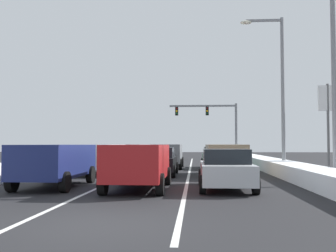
{
  "coord_description": "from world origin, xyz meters",
  "views": [
    {
      "loc": [
        2.05,
        -8.3,
        1.7
      ],
      "look_at": [
        -0.48,
        28.37,
        3.38
      ],
      "focal_mm": 42.1,
      "sensor_mm": 36.0,
      "label": 1
    }
  ],
  "objects_px": {
    "suv_red_center_lane_nearest": "(139,162)",
    "traffic_light_gantry": "(215,119)",
    "suv_tan_right_lane_second": "(225,157)",
    "suv_navy_left_lane_nearest": "(56,161)",
    "suv_gray_center_lane_third": "(167,154)",
    "street_lamp_right_near": "(326,58)",
    "sedan_green_right_lane_third": "(216,157)",
    "suv_charcoal_left_lane_third": "(122,153)",
    "sedan_silver_right_lane_nearest": "(225,169)",
    "sedan_black_center_lane_second": "(159,161)",
    "suv_white_left_lane_second": "(101,156)",
    "street_lamp_right_mid": "(277,81)"
  },
  "relations": [
    {
      "from": "suv_white_left_lane_second",
      "to": "traffic_light_gantry",
      "type": "height_order",
      "value": "traffic_light_gantry"
    },
    {
      "from": "street_lamp_right_mid",
      "to": "sedan_green_right_lane_third",
      "type": "bearing_deg",
      "value": 138.59
    },
    {
      "from": "suv_red_center_lane_nearest",
      "to": "suv_gray_center_lane_third",
      "type": "relative_size",
      "value": 1.0
    },
    {
      "from": "suv_tan_right_lane_second",
      "to": "traffic_light_gantry",
      "type": "bearing_deg",
      "value": 88.43
    },
    {
      "from": "sedan_silver_right_lane_nearest",
      "to": "street_lamp_right_near",
      "type": "bearing_deg",
      "value": 26.77
    },
    {
      "from": "suv_red_center_lane_nearest",
      "to": "street_lamp_right_mid",
      "type": "distance_m",
      "value": 12.9
    },
    {
      "from": "suv_navy_left_lane_nearest",
      "to": "suv_white_left_lane_second",
      "type": "relative_size",
      "value": 1.0
    },
    {
      "from": "sedan_silver_right_lane_nearest",
      "to": "suv_charcoal_left_lane_third",
      "type": "height_order",
      "value": "suv_charcoal_left_lane_third"
    },
    {
      "from": "suv_red_center_lane_nearest",
      "to": "sedan_black_center_lane_second",
      "type": "distance_m",
      "value": 6.8
    },
    {
      "from": "suv_tan_right_lane_second",
      "to": "sedan_black_center_lane_second",
      "type": "relative_size",
      "value": 1.09
    },
    {
      "from": "suv_white_left_lane_second",
      "to": "street_lamp_right_mid",
      "type": "height_order",
      "value": "street_lamp_right_mid"
    },
    {
      "from": "sedan_black_center_lane_second",
      "to": "street_lamp_right_near",
      "type": "distance_m",
      "value": 9.86
    },
    {
      "from": "sedan_silver_right_lane_nearest",
      "to": "suv_red_center_lane_nearest",
      "type": "relative_size",
      "value": 0.92
    },
    {
      "from": "suv_gray_center_lane_third",
      "to": "sedan_green_right_lane_third",
      "type": "bearing_deg",
      "value": -1.52
    },
    {
      "from": "suv_tan_right_lane_second",
      "to": "suv_gray_center_lane_third",
      "type": "xyz_separation_m",
      "value": [
        -3.55,
        6.41,
        0.0
      ]
    },
    {
      "from": "suv_gray_center_lane_third",
      "to": "street_lamp_right_mid",
      "type": "distance_m",
      "value": 8.96
    },
    {
      "from": "suv_tan_right_lane_second",
      "to": "sedan_green_right_lane_third",
      "type": "relative_size",
      "value": 1.09
    },
    {
      "from": "suv_tan_right_lane_second",
      "to": "suv_red_center_lane_nearest",
      "type": "relative_size",
      "value": 1.0
    },
    {
      "from": "suv_white_left_lane_second",
      "to": "street_lamp_right_near",
      "type": "xyz_separation_m",
      "value": [
        10.91,
        -4.58,
        4.38
      ]
    },
    {
      "from": "suv_navy_left_lane_nearest",
      "to": "street_lamp_right_mid",
      "type": "distance_m",
      "value": 14.66
    },
    {
      "from": "street_lamp_right_near",
      "to": "sedan_silver_right_lane_nearest",
      "type": "bearing_deg",
      "value": -153.23
    },
    {
      "from": "sedan_silver_right_lane_nearest",
      "to": "traffic_light_gantry",
      "type": "bearing_deg",
      "value": 87.87
    },
    {
      "from": "sedan_black_center_lane_second",
      "to": "suv_gray_center_lane_third",
      "type": "bearing_deg",
      "value": 89.59
    },
    {
      "from": "sedan_black_center_lane_second",
      "to": "suv_tan_right_lane_second",
      "type": "bearing_deg",
      "value": -3.51
    },
    {
      "from": "suv_gray_center_lane_third",
      "to": "street_lamp_right_mid",
      "type": "height_order",
      "value": "street_lamp_right_mid"
    },
    {
      "from": "sedan_silver_right_lane_nearest",
      "to": "suv_white_left_lane_second",
      "type": "relative_size",
      "value": 0.92
    },
    {
      "from": "suv_tan_right_lane_second",
      "to": "sedan_green_right_lane_third",
      "type": "height_order",
      "value": "suv_tan_right_lane_second"
    },
    {
      "from": "sedan_black_center_lane_second",
      "to": "street_lamp_right_mid",
      "type": "relative_size",
      "value": 0.47
    },
    {
      "from": "suv_white_left_lane_second",
      "to": "street_lamp_right_mid",
      "type": "relative_size",
      "value": 0.52
    },
    {
      "from": "sedan_black_center_lane_second",
      "to": "street_lamp_right_near",
      "type": "bearing_deg",
      "value": -28.82
    },
    {
      "from": "sedan_green_right_lane_third",
      "to": "street_lamp_right_near",
      "type": "distance_m",
      "value": 12.04
    },
    {
      "from": "suv_white_left_lane_second",
      "to": "sedan_black_center_lane_second",
      "type": "bearing_deg",
      "value": -6.62
    },
    {
      "from": "traffic_light_gantry",
      "to": "street_lamp_right_near",
      "type": "bearing_deg",
      "value": -82.72
    },
    {
      "from": "suv_red_center_lane_nearest",
      "to": "sedan_silver_right_lane_nearest",
      "type": "bearing_deg",
      "value": 5.81
    },
    {
      "from": "sedan_silver_right_lane_nearest",
      "to": "suv_gray_center_lane_third",
      "type": "relative_size",
      "value": 0.92
    },
    {
      "from": "sedan_black_center_lane_second",
      "to": "suv_charcoal_left_lane_third",
      "type": "bearing_deg",
      "value": 114.47
    },
    {
      "from": "suv_navy_left_lane_nearest",
      "to": "street_lamp_right_near",
      "type": "distance_m",
      "value": 12.13
    },
    {
      "from": "traffic_light_gantry",
      "to": "street_lamp_right_mid",
      "type": "distance_m",
      "value": 19.82
    },
    {
      "from": "suv_red_center_lane_nearest",
      "to": "sedan_green_right_lane_third",
      "type": "bearing_deg",
      "value": 74.6
    },
    {
      "from": "sedan_black_center_lane_second",
      "to": "suv_red_center_lane_nearest",
      "type": "bearing_deg",
      "value": -90.92
    },
    {
      "from": "suv_tan_right_lane_second",
      "to": "suv_red_center_lane_nearest",
      "type": "distance_m",
      "value": 7.54
    },
    {
      "from": "suv_tan_right_lane_second",
      "to": "suv_navy_left_lane_nearest",
      "type": "relative_size",
      "value": 1.0
    },
    {
      "from": "suv_red_center_lane_nearest",
      "to": "traffic_light_gantry",
      "type": "bearing_deg",
      "value": 81.61
    },
    {
      "from": "sedan_green_right_lane_third",
      "to": "suv_red_center_lane_nearest",
      "type": "bearing_deg",
      "value": -105.4
    },
    {
      "from": "sedan_green_right_lane_third",
      "to": "suv_charcoal_left_lane_third",
      "type": "xyz_separation_m",
      "value": [
        -6.88,
        1.46,
        0.25
      ]
    },
    {
      "from": "sedan_black_center_lane_second",
      "to": "street_lamp_right_near",
      "type": "xyz_separation_m",
      "value": [
        7.63,
        -4.2,
        4.64
      ]
    },
    {
      "from": "street_lamp_right_near",
      "to": "sedan_green_right_lane_third",
      "type": "bearing_deg",
      "value": 112.11
    },
    {
      "from": "sedan_silver_right_lane_nearest",
      "to": "street_lamp_right_mid",
      "type": "bearing_deg",
      "value": 67.43
    },
    {
      "from": "suv_tan_right_lane_second",
      "to": "suv_navy_left_lane_nearest",
      "type": "xyz_separation_m",
      "value": [
        -7.1,
        -5.95,
        0.0
      ]
    },
    {
      "from": "suv_white_left_lane_second",
      "to": "suv_gray_center_lane_third",
      "type": "bearing_deg",
      "value": 60.21
    }
  ]
}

